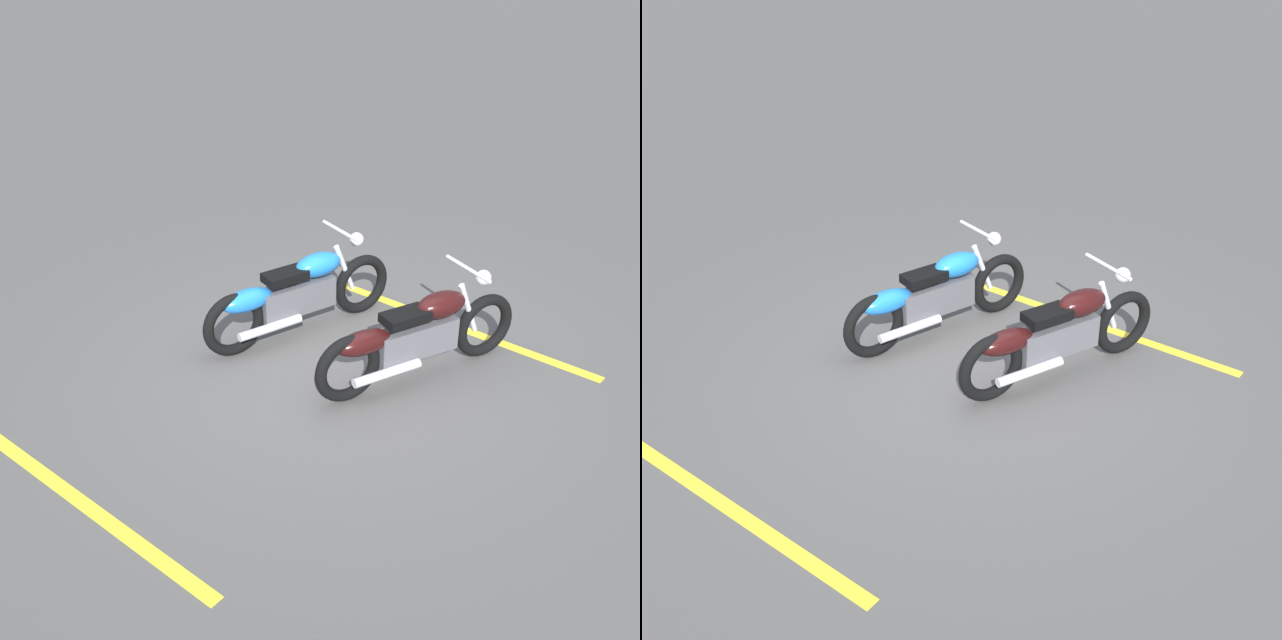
% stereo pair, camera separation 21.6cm
% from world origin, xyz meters
% --- Properties ---
extents(ground_plane, '(60.00, 60.00, 0.00)m').
position_xyz_m(ground_plane, '(0.00, 0.00, 0.00)').
color(ground_plane, '#514F4C').
extents(motorcycle_bright_foreground, '(2.15, 0.87, 1.04)m').
position_xyz_m(motorcycle_bright_foreground, '(-0.19, -0.72, 0.46)').
color(motorcycle_bright_foreground, black).
rests_on(motorcycle_bright_foreground, ground).
extents(motorcycle_dark_foreground, '(2.09, 0.98, 1.04)m').
position_xyz_m(motorcycle_dark_foreground, '(-0.21, 0.68, 0.46)').
color(motorcycle_dark_foreground, black).
rests_on(motorcycle_dark_foreground, ground).
extents(parking_stripe_near, '(0.23, 3.20, 0.01)m').
position_xyz_m(parking_stripe_near, '(-1.32, 0.55, 0.00)').
color(parking_stripe_near, yellow).
rests_on(parking_stripe_near, ground).
extents(parking_stripe_mid, '(0.23, 3.20, 0.01)m').
position_xyz_m(parking_stripe_mid, '(2.78, -0.54, 0.00)').
color(parking_stripe_mid, yellow).
rests_on(parking_stripe_mid, ground).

